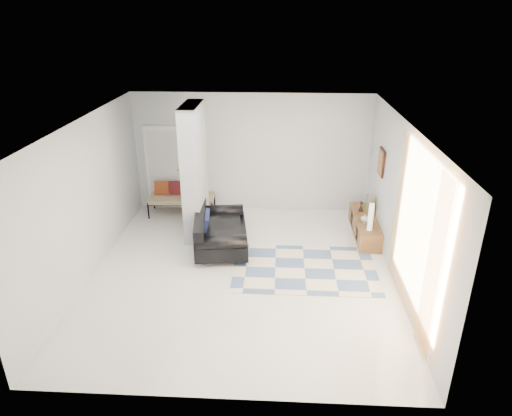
{
  "coord_description": "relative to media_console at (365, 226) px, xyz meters",
  "views": [
    {
      "loc": [
        0.65,
        -7.26,
        4.49
      ],
      "look_at": [
        0.23,
        0.6,
        1.06
      ],
      "focal_mm": 32.0,
      "sensor_mm": 36.0,
      "label": 1
    }
  ],
  "objects": [
    {
      "name": "wall_right",
      "position": [
        0.23,
        -1.7,
        1.19
      ],
      "size": [
        0.0,
        6.0,
        6.0
      ],
      "primitive_type": "plane",
      "rotation": [
        1.57,
        0.0,
        -1.57
      ],
      "color": "silver",
      "rests_on": "ground"
    },
    {
      "name": "curtain",
      "position": [
        0.15,
        -2.85,
        1.24
      ],
      "size": [
        0.0,
        2.55,
        2.55
      ],
      "primitive_type": "plane",
      "rotation": [
        1.57,
        0.0,
        1.57
      ],
      "color": "#FCA142",
      "rests_on": "wall_right"
    },
    {
      "name": "loveseat",
      "position": [
        -3.09,
        -0.73,
        0.14
      ],
      "size": [
        1.23,
        1.85,
        0.76
      ],
      "rotation": [
        0.0,
        0.0,
        0.13
      ],
      "color": "silver",
      "rests_on": "floor"
    },
    {
      "name": "hallway_door",
      "position": [
        -4.62,
        1.26,
        0.81
      ],
      "size": [
        0.85,
        0.06,
        2.04
      ],
      "primitive_type": "cube",
      "color": "white",
      "rests_on": "floor"
    },
    {
      "name": "cylinder_lamp",
      "position": [
        -0.02,
        -0.58,
        0.48
      ],
      "size": [
        0.1,
        0.1,
        0.57
      ],
      "primitive_type": "cylinder",
      "color": "silver",
      "rests_on": "media_console"
    },
    {
      "name": "daybed",
      "position": [
        -4.19,
        0.93,
        0.22
      ],
      "size": [
        1.55,
        0.71,
        0.77
      ],
      "rotation": [
        0.0,
        0.0,
        0.05
      ],
      "color": "black",
      "rests_on": "floor"
    },
    {
      "name": "partition_column",
      "position": [
        -3.62,
        -0.1,
        1.19
      ],
      "size": [
        0.35,
        1.2,
        2.8
      ],
      "primitive_type": "cube",
      "color": "#A4A8AB",
      "rests_on": "floor"
    },
    {
      "name": "wall_art",
      "position": [
        0.2,
        -0.0,
        1.44
      ],
      "size": [
        0.04,
        0.45,
        0.55
      ],
      "primitive_type": "cube",
      "color": "#35170E",
      "rests_on": "wall_right"
    },
    {
      "name": "wall_front",
      "position": [
        -2.52,
        -4.7,
        1.19
      ],
      "size": [
        6.0,
        0.0,
        6.0
      ],
      "primitive_type": "plane",
      "rotation": [
        -1.57,
        0.0,
        0.0
      ],
      "color": "silver",
      "rests_on": "ground"
    },
    {
      "name": "area_rug",
      "position": [
        -1.35,
        -1.5,
        -0.2
      ],
      "size": [
        2.67,
        1.78,
        0.01
      ],
      "primitive_type": "cube",
      "rotation": [
        0.0,
        0.0,
        -0.0
      ],
      "color": "beige",
      "rests_on": "floor"
    },
    {
      "name": "ceiling",
      "position": [
        -2.52,
        -1.7,
        2.59
      ],
      "size": [
        6.0,
        6.0,
        0.0
      ],
      "primitive_type": "plane",
      "rotation": [
        3.14,
        0.0,
        0.0
      ],
      "color": "white",
      "rests_on": "wall_back"
    },
    {
      "name": "media_console",
      "position": [
        0.0,
        0.0,
        0.0
      ],
      "size": [
        0.45,
        1.71,
        0.8
      ],
      "color": "brown",
      "rests_on": "floor"
    },
    {
      "name": "bronze_figurine",
      "position": [
        -0.05,
        0.36,
        0.31
      ],
      "size": [
        0.13,
        0.13,
        0.23
      ],
      "primitive_type": null,
      "rotation": [
        0.0,
        0.0,
        -0.17
      ],
      "color": "black",
      "rests_on": "media_console"
    },
    {
      "name": "floor",
      "position": [
        -2.52,
        -1.7,
        -0.21
      ],
      "size": [
        6.0,
        6.0,
        0.0
      ],
      "primitive_type": "plane",
      "color": "white",
      "rests_on": "ground"
    },
    {
      "name": "wall_left",
      "position": [
        -5.27,
        -1.7,
        1.19
      ],
      "size": [
        0.0,
        6.0,
        6.0
      ],
      "primitive_type": "plane",
      "rotation": [
        1.57,
        0.0,
        1.57
      ],
      "color": "silver",
      "rests_on": "ground"
    },
    {
      "name": "wall_back",
      "position": [
        -2.52,
        1.3,
        1.19
      ],
      "size": [
        6.0,
        0.0,
        6.0
      ],
      "primitive_type": "plane",
      "rotation": [
        1.57,
        0.0,
        0.0
      ],
      "color": "silver",
      "rests_on": "ground"
    },
    {
      "name": "vase",
      "position": [
        -0.05,
        -0.21,
        0.29
      ],
      "size": [
        0.19,
        0.19,
        0.18
      ],
      "primitive_type": "imported",
      "rotation": [
        0.0,
        0.0,
        0.1
      ],
      "color": "silver",
      "rests_on": "media_console"
    }
  ]
}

